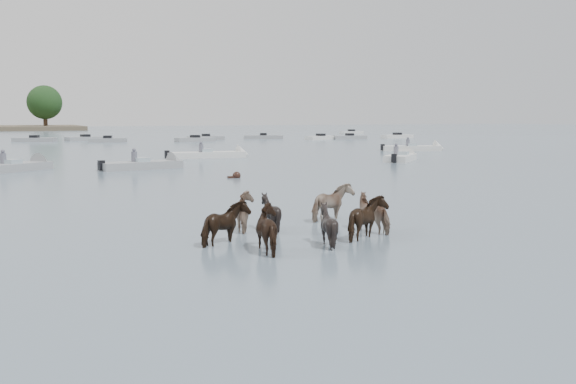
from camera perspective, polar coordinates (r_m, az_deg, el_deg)
name	(u,v)px	position (r m, az deg, el deg)	size (l,w,h in m)	color
ground	(341,234)	(17.48, 4.83, -3.86)	(400.00, 400.00, 0.00)	slate
pony_herd	(304,219)	(17.14, 1.46, -2.44)	(6.12, 4.74, 1.31)	black
swimming_pony	(236,176)	(33.37, -4.79, 1.47)	(0.72, 0.44, 0.44)	black
motorboat_a	(22,167)	(41.20, -23.17, 2.14)	(5.23, 4.57, 1.92)	gray
motorboat_b	(153,165)	(40.18, -12.28, 2.44)	(5.72, 2.66, 1.92)	gray
motorboat_c	(216,155)	(49.93, -6.57, 3.39)	(6.84, 2.01, 1.92)	silver
motorboat_d	(402,157)	(47.14, 10.42, 3.13)	(4.43, 4.27, 1.92)	silver
motorboat_e	(419,148)	(60.97, 11.92, 3.92)	(6.18, 3.57, 1.92)	silver
distant_flotilla	(64,139)	(88.73, -19.82, 4.58)	(107.46, 28.72, 0.93)	silver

